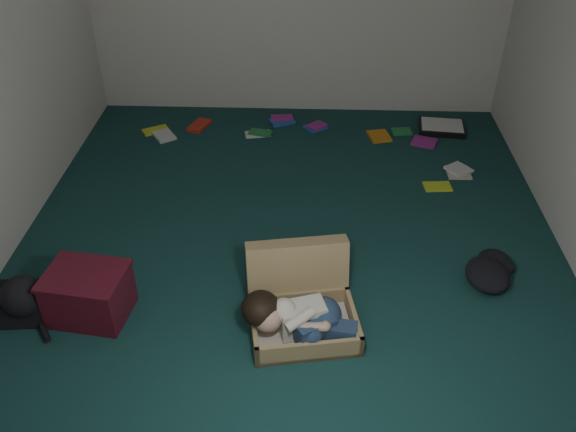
{
  "coord_description": "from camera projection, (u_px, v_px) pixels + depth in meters",
  "views": [
    {
      "loc": [
        0.13,
        -3.55,
        2.81
      ],
      "look_at": [
        0.0,
        -0.15,
        0.35
      ],
      "focal_mm": 38.0,
      "sensor_mm": 36.0,
      "label": 1
    }
  ],
  "objects": [
    {
      "name": "book_scatter",
      "position": [
        324.0,
        138.0,
        5.81
      ],
      "size": [
        3.04,
        1.39,
        0.02
      ],
      "color": "#CADE27",
      "rests_on": "floor"
    },
    {
      "name": "backpack",
      "position": [
        24.0,
        303.0,
        3.83
      ],
      "size": [
        0.44,
        0.37,
        0.25
      ],
      "primitive_type": null,
      "rotation": [
        0.0,
        0.0,
        0.1
      ],
      "color": "black",
      "rests_on": "floor"
    },
    {
      "name": "clothing_pile",
      "position": [
        492.0,
        265.0,
        4.21
      ],
      "size": [
        0.5,
        0.44,
        0.14
      ],
      "primitive_type": null,
      "rotation": [
        0.0,
        0.0,
        -0.23
      ],
      "color": "black",
      "rests_on": "floor"
    },
    {
      "name": "floor",
      "position": [
        289.0,
        242.0,
        4.53
      ],
      "size": [
        4.5,
        4.5,
        0.0
      ],
      "primitive_type": "plane",
      "color": "#133735",
      "rests_on": "ground"
    },
    {
      "name": "person",
      "position": [
        298.0,
        317.0,
        3.65
      ],
      "size": [
        0.72,
        0.35,
        0.29
      ],
      "rotation": [
        0.0,
        0.0,
        0.17
      ],
      "color": "silver",
      "rests_on": "suitcase"
    },
    {
      "name": "suitcase",
      "position": [
        301.0,
        303.0,
        3.81
      ],
      "size": [
        0.74,
        0.73,
        0.48
      ],
      "rotation": [
        0.0,
        0.0,
        0.17
      ],
      "color": "tan",
      "rests_on": "floor"
    },
    {
      "name": "paper_tray",
      "position": [
        442.0,
        127.0,
        5.95
      ],
      "size": [
        0.47,
        0.37,
        0.06
      ],
      "rotation": [
        0.0,
        0.0,
        -0.11
      ],
      "color": "black",
      "rests_on": "floor"
    },
    {
      "name": "maroon_bin",
      "position": [
        89.0,
        294.0,
        3.83
      ],
      "size": [
        0.54,
        0.45,
        0.34
      ],
      "rotation": [
        0.0,
        0.0,
        -0.14
      ],
      "color": "#4C0F1D",
      "rests_on": "floor"
    },
    {
      "name": "wall_front",
      "position": [
        262.0,
        359.0,
        1.94
      ],
      "size": [
        4.5,
        0.0,
        4.5
      ],
      "primitive_type": "plane",
      "rotation": [
        -1.57,
        0.0,
        0.0
      ],
      "color": "silver",
      "rests_on": "ground"
    }
  ]
}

